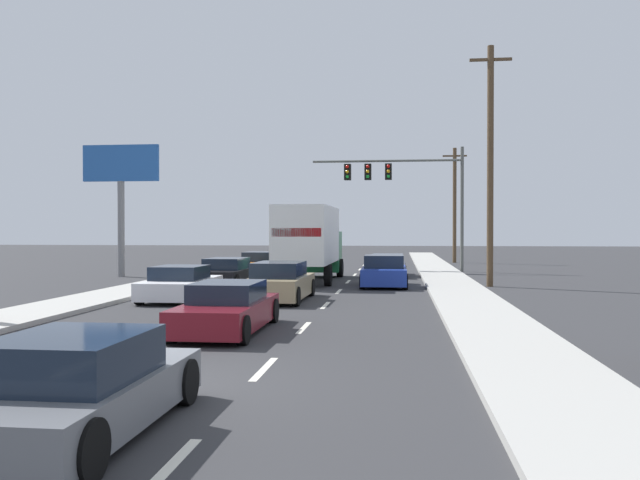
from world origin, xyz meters
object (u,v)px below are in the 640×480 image
traffic_signal_mast (394,180)px  utility_pole_far (455,204)px  car_orange (260,264)px  car_gray (78,388)px  car_blue (384,272)px  car_maroon (227,309)px  car_black (227,273)px  utility_pole_mid (490,163)px  car_navy (388,266)px  car_white (181,284)px  roadside_billboard (121,182)px  box_truck (310,239)px  car_tan (280,283)px

traffic_signal_mast → utility_pole_far: utility_pole_far is taller
car_orange → car_gray: car_orange is taller
car_gray → car_blue: (3.22, 21.46, 0.06)m
car_blue → utility_pole_far: 22.93m
car_maroon → traffic_signal_mast: 25.08m
car_maroon → car_blue: (3.50, 13.36, 0.07)m
car_black → car_gray: (3.68, -21.13, -0.00)m
utility_pole_mid → utility_pole_far: utility_pole_mid is taller
car_navy → utility_pole_mid: 9.06m
car_gray → utility_pole_mid: bearing=70.5°
car_orange → traffic_signal_mast: (7.43, 3.49, 4.91)m
car_black → utility_pole_far: 25.61m
car_black → car_white: car_black is taller
utility_pole_mid → roadside_billboard: bearing=167.6°
car_gray → box_truck: bearing=90.8°
car_gray → car_blue: 21.70m
car_white → roadside_billboard: (-6.95, 11.01, 4.43)m
car_black → utility_pole_mid: utility_pole_mid is taller
box_truck → car_tan: size_ratio=1.92×
car_black → utility_pole_far: utility_pole_far is taller
car_maroon → utility_pole_mid: (8.08, 13.92, 4.82)m
car_orange → car_maroon: car_orange is taller
box_truck → car_gray: size_ratio=2.12×
car_blue → utility_pole_mid: utility_pole_mid is taller
car_maroon → traffic_signal_mast: (3.86, 24.29, 4.93)m
car_white → car_gray: 15.53m
box_truck → traffic_signal_mast: (3.90, 8.70, 3.47)m
car_white → box_truck: 9.40m
traffic_signal_mast → car_blue: bearing=-91.9°
car_maroon → car_navy: (3.56, 20.12, -0.00)m
car_blue → car_orange: bearing=133.6°
car_tan → utility_pole_mid: utility_pole_mid is taller
car_black → car_blue: car_blue is taller
car_blue → utility_pole_mid: 6.62m
utility_pole_mid → utility_pole_far: 21.54m
car_orange → car_maroon: size_ratio=0.93×
box_truck → roadside_billboard: size_ratio=1.24×
car_gray → roadside_billboard: (-10.72, 26.08, 4.42)m
car_orange → car_tan: car_tan is taller
box_truck → car_gray: bearing=-89.2°
roadside_billboard → utility_pole_far: bearing=42.9°
car_orange → car_blue: (7.07, -7.43, 0.04)m
car_black → utility_pole_mid: 12.48m
car_maroon → roadside_billboard: size_ratio=0.66×
car_maroon → car_blue: bearing=75.3°
car_black → utility_pole_mid: bearing=4.4°
box_truck → car_maroon: bearing=-89.9°
car_white → utility_pole_mid: bearing=31.0°
car_navy → car_blue: size_ratio=1.11×
traffic_signal_mast → car_navy: bearing=-94.2°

